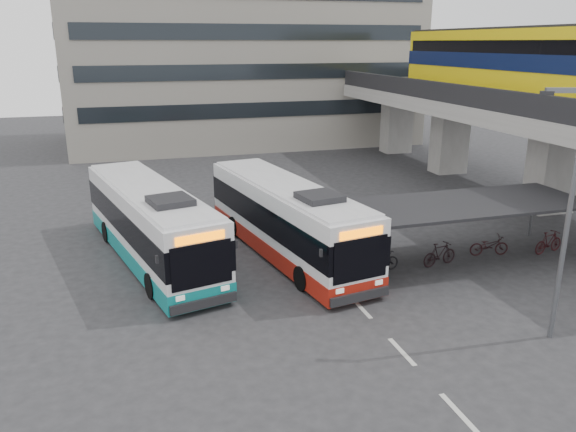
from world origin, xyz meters
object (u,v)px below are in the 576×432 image
object	(u,v)px
pedestrian	(184,266)
lamp_post	(567,203)
bus_main	(286,219)
bus_teal	(151,224)

from	to	relation	value
pedestrian	lamp_post	xyz separation A→B (m)	(10.47, -6.80, 3.43)
pedestrian	lamp_post	distance (m)	12.95
bus_main	pedestrian	world-z (taller)	bus_main
bus_main	bus_teal	distance (m)	5.71
bus_teal	pedestrian	xyz separation A→B (m)	(0.96, -3.46, -0.63)
bus_teal	lamp_post	distance (m)	15.61
bus_main	pedestrian	bearing A→B (deg)	-161.91
bus_main	bus_teal	xyz separation A→B (m)	(-5.62, 0.97, 0.01)
bus_main	lamp_post	distance (m)	11.30
bus_teal	lamp_post	size ratio (longest dim) A/B	1.54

